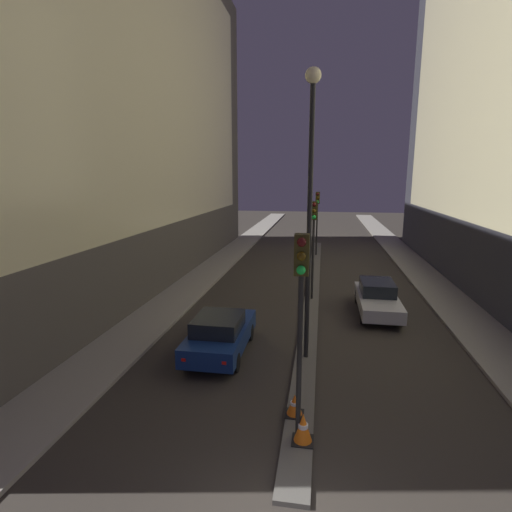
{
  "coord_description": "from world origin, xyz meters",
  "views": [
    {
      "loc": [
        0.41,
        -5.56,
        6.25
      ],
      "look_at": [
        -4.29,
        22.6,
        0.5
      ],
      "focal_mm": 28.0,
      "sensor_mm": 36.0,
      "label": 1
    }
  ],
  "objects_px": {
    "traffic_light_near": "(301,294)",
    "car_left_lane": "(220,334)",
    "traffic_cone_near": "(303,428)",
    "traffic_light_mid": "(314,229)",
    "street_lamp": "(311,177)",
    "traffic_cone_far": "(295,405)",
    "car_right_lane": "(377,298)",
    "traffic_light_far": "(317,209)"
  },
  "relations": [
    {
      "from": "traffic_light_near",
      "to": "car_left_lane",
      "type": "height_order",
      "value": "traffic_light_near"
    },
    {
      "from": "traffic_cone_near",
      "to": "car_left_lane",
      "type": "xyz_separation_m",
      "value": [
        -3.16,
        4.5,
        0.29
      ]
    },
    {
      "from": "traffic_light_mid",
      "to": "car_left_lane",
      "type": "xyz_separation_m",
      "value": [
        -3.03,
        -6.72,
        -2.95
      ]
    },
    {
      "from": "street_lamp",
      "to": "traffic_cone_far",
      "type": "bearing_deg",
      "value": -92.37
    },
    {
      "from": "car_left_lane",
      "to": "car_right_lane",
      "type": "height_order",
      "value": "car_left_lane"
    },
    {
      "from": "traffic_light_mid",
      "to": "traffic_cone_far",
      "type": "xyz_separation_m",
      "value": [
        -0.14,
        -10.18,
        -3.32
      ]
    },
    {
      "from": "traffic_light_far",
      "to": "traffic_cone_near",
      "type": "relative_size",
      "value": 6.89
    },
    {
      "from": "traffic_light_far",
      "to": "street_lamp",
      "type": "xyz_separation_m",
      "value": [
        0.0,
        -18.36,
        2.49
      ]
    },
    {
      "from": "traffic_light_far",
      "to": "street_lamp",
      "type": "distance_m",
      "value": 18.53
    },
    {
      "from": "traffic_light_near",
      "to": "traffic_cone_near",
      "type": "relative_size",
      "value": 6.89
    },
    {
      "from": "street_lamp",
      "to": "traffic_light_far",
      "type": "bearing_deg",
      "value": 90.0
    },
    {
      "from": "street_lamp",
      "to": "car_right_lane",
      "type": "height_order",
      "value": "street_lamp"
    },
    {
      "from": "traffic_light_near",
      "to": "traffic_light_far",
      "type": "xyz_separation_m",
      "value": [
        0.0,
        22.87,
        0.0
      ]
    },
    {
      "from": "car_left_lane",
      "to": "traffic_cone_far",
      "type": "bearing_deg",
      "value": -50.11
    },
    {
      "from": "street_lamp",
      "to": "car_right_lane",
      "type": "xyz_separation_m",
      "value": [
        3.03,
        5.4,
        -5.47
      ]
    },
    {
      "from": "traffic_light_near",
      "to": "car_right_lane",
      "type": "xyz_separation_m",
      "value": [
        3.03,
        9.91,
        -2.98
      ]
    },
    {
      "from": "traffic_light_near",
      "to": "street_lamp",
      "type": "bearing_deg",
      "value": 90.0
    },
    {
      "from": "traffic_light_far",
      "to": "traffic_cone_far",
      "type": "relative_size",
      "value": 8.73
    },
    {
      "from": "traffic_cone_far",
      "to": "car_right_lane",
      "type": "height_order",
      "value": "car_right_lane"
    },
    {
      "from": "traffic_light_near",
      "to": "car_right_lane",
      "type": "height_order",
      "value": "traffic_light_near"
    },
    {
      "from": "traffic_light_far",
      "to": "street_lamp",
      "type": "height_order",
      "value": "street_lamp"
    },
    {
      "from": "traffic_light_far",
      "to": "traffic_cone_near",
      "type": "distance_m",
      "value": 23.12
    },
    {
      "from": "traffic_light_mid",
      "to": "car_right_lane",
      "type": "height_order",
      "value": "traffic_light_mid"
    },
    {
      "from": "traffic_light_far",
      "to": "car_left_lane",
      "type": "xyz_separation_m",
      "value": [
        -3.03,
        -18.39,
        -2.95
      ]
    },
    {
      "from": "traffic_cone_near",
      "to": "car_left_lane",
      "type": "bearing_deg",
      "value": 125.06
    },
    {
      "from": "traffic_cone_near",
      "to": "traffic_light_near",
      "type": "bearing_deg",
      "value": 168.96
    },
    {
      "from": "traffic_light_far",
      "to": "car_left_lane",
      "type": "bearing_deg",
      "value": -99.37
    },
    {
      "from": "traffic_cone_far",
      "to": "car_right_lane",
      "type": "distance_m",
      "value": 9.45
    },
    {
      "from": "traffic_light_far",
      "to": "traffic_light_near",
      "type": "bearing_deg",
      "value": -90.0
    },
    {
      "from": "traffic_light_far",
      "to": "car_left_lane",
      "type": "distance_m",
      "value": 18.87
    },
    {
      "from": "street_lamp",
      "to": "car_right_lane",
      "type": "bearing_deg",
      "value": 60.67
    },
    {
      "from": "street_lamp",
      "to": "traffic_cone_near",
      "type": "relative_size",
      "value": 13.1
    },
    {
      "from": "street_lamp",
      "to": "traffic_light_near",
      "type": "bearing_deg",
      "value": -90.0
    },
    {
      "from": "traffic_cone_near",
      "to": "traffic_cone_far",
      "type": "bearing_deg",
      "value": 104.49
    },
    {
      "from": "traffic_light_mid",
      "to": "car_right_lane",
      "type": "distance_m",
      "value": 4.44
    },
    {
      "from": "traffic_cone_near",
      "to": "car_left_lane",
      "type": "distance_m",
      "value": 5.51
    },
    {
      "from": "traffic_light_near",
      "to": "traffic_cone_far",
      "type": "height_order",
      "value": "traffic_light_near"
    },
    {
      "from": "traffic_cone_near",
      "to": "car_right_lane",
      "type": "xyz_separation_m",
      "value": [
        2.91,
        9.94,
        0.26
      ]
    },
    {
      "from": "street_lamp",
      "to": "car_right_lane",
      "type": "relative_size",
      "value": 2.02
    },
    {
      "from": "car_left_lane",
      "to": "car_right_lane",
      "type": "xyz_separation_m",
      "value": [
        6.07,
        5.44,
        -0.03
      ]
    },
    {
      "from": "street_lamp",
      "to": "traffic_cone_far",
      "type": "xyz_separation_m",
      "value": [
        -0.14,
        -3.49,
        -5.81
      ]
    },
    {
      "from": "traffic_light_near",
      "to": "traffic_cone_far",
      "type": "relative_size",
      "value": 8.73
    }
  ]
}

